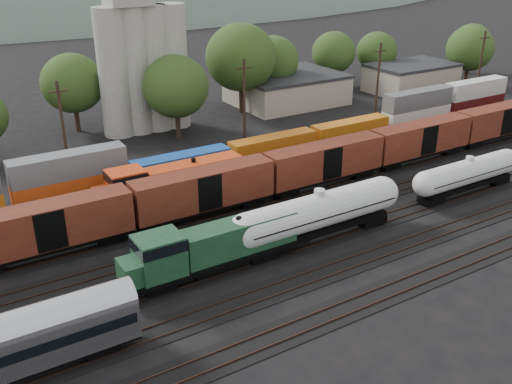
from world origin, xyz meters
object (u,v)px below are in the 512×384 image
grain_silo (142,54)px  orange_locomotive (168,182)px  tank_car_a (318,213)px  green_locomotive (208,248)px

grain_silo → orange_locomotive: bearing=-106.9°
tank_car_a → orange_locomotive: tank_car_a is taller
grain_silo → tank_car_a: bearing=-89.0°
tank_car_a → orange_locomotive: size_ratio=1.04×
orange_locomotive → grain_silo: 28.52m
tank_car_a → grain_silo: grain_silo is taller
tank_car_a → grain_silo: (-0.74, 41.00, 8.32)m
green_locomotive → grain_silo: bearing=75.2°
green_locomotive → orange_locomotive: 15.29m
green_locomotive → grain_silo: size_ratio=0.60×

